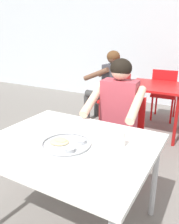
{
  "coord_description": "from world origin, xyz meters",
  "views": [
    {
      "loc": [
        0.84,
        -1.19,
        1.44
      ],
      "look_at": [
        0.03,
        0.24,
        0.87
      ],
      "focal_mm": 36.79,
      "sensor_mm": 36.0,
      "label": 1
    }
  ],
  "objects_px": {
    "diner_foreground": "(116,112)",
    "chair_red_left": "(119,97)",
    "table_foreground": "(69,151)",
    "thali_tray": "(67,144)",
    "patron_background": "(108,81)",
    "chair_red_far": "(164,92)",
    "chair_foreground": "(122,128)",
    "table_background_red": "(157,91)",
    "drinking_cup": "(120,139)"
  },
  "relations": [
    {
      "from": "thali_tray",
      "to": "diner_foreground",
      "type": "height_order",
      "value": "diner_foreground"
    },
    {
      "from": "drinking_cup",
      "to": "chair_red_far",
      "type": "distance_m",
      "value": 2.6
    },
    {
      "from": "diner_foreground",
      "to": "chair_red_far",
      "type": "bearing_deg",
      "value": 88.69
    },
    {
      "from": "table_background_red",
      "to": "chair_red_left",
      "type": "xyz_separation_m",
      "value": [
        -0.57,
        -0.04,
        -0.15
      ]
    },
    {
      "from": "drinking_cup",
      "to": "diner_foreground",
      "type": "height_order",
      "value": "diner_foreground"
    },
    {
      "from": "diner_foreground",
      "to": "chair_red_left",
      "type": "xyz_separation_m",
      "value": [
        -0.53,
        1.35,
        -0.24
      ]
    },
    {
      "from": "thali_tray",
      "to": "table_background_red",
      "type": "height_order",
      "value": "thali_tray"
    },
    {
      "from": "chair_red_left",
      "to": "table_background_red",
      "type": "bearing_deg",
      "value": 3.74
    },
    {
      "from": "chair_red_left",
      "to": "patron_background",
      "type": "xyz_separation_m",
      "value": [
        -0.22,
        0.05,
        0.23
      ]
    },
    {
      "from": "diner_foreground",
      "to": "chair_red_left",
      "type": "bearing_deg",
      "value": 111.31
    },
    {
      "from": "thali_tray",
      "to": "table_foreground",
      "type": "bearing_deg",
      "value": 102.93
    },
    {
      "from": "table_background_red",
      "to": "patron_background",
      "type": "xyz_separation_m",
      "value": [
        -0.79,
        0.01,
        0.08
      ]
    },
    {
      "from": "table_foreground",
      "to": "chair_red_far",
      "type": "distance_m",
      "value": 2.7
    },
    {
      "from": "table_foreground",
      "to": "table_background_red",
      "type": "xyz_separation_m",
      "value": [
        0.08,
        2.13,
        -0.02
      ]
    },
    {
      "from": "chair_red_far",
      "to": "chair_foreground",
      "type": "bearing_deg",
      "value": -91.97
    },
    {
      "from": "thali_tray",
      "to": "drinking_cup",
      "type": "distance_m",
      "value": 0.36
    },
    {
      "from": "diner_foreground",
      "to": "chair_foreground",
      "type": "bearing_deg",
      "value": 93.96
    },
    {
      "from": "chair_red_left",
      "to": "chair_foreground",
      "type": "bearing_deg",
      "value": -65.71
    },
    {
      "from": "diner_foreground",
      "to": "chair_red_left",
      "type": "relative_size",
      "value": 1.48
    },
    {
      "from": "table_background_red",
      "to": "thali_tray",
      "type": "bearing_deg",
      "value": -91.89
    },
    {
      "from": "diner_foreground",
      "to": "chair_red_left",
      "type": "distance_m",
      "value": 1.47
    },
    {
      "from": "chair_foreground",
      "to": "patron_background",
      "type": "distance_m",
      "value": 1.41
    },
    {
      "from": "table_background_red",
      "to": "patron_background",
      "type": "relative_size",
      "value": 0.71
    },
    {
      "from": "drinking_cup",
      "to": "chair_foreground",
      "type": "height_order",
      "value": "drinking_cup"
    },
    {
      "from": "thali_tray",
      "to": "chair_foreground",
      "type": "height_order",
      "value": "chair_foreground"
    },
    {
      "from": "table_foreground",
      "to": "thali_tray",
      "type": "xyz_separation_m",
      "value": [
        0.01,
        -0.04,
        0.08
      ]
    },
    {
      "from": "chair_foreground",
      "to": "chair_red_far",
      "type": "relative_size",
      "value": 0.91
    },
    {
      "from": "chair_red_far",
      "to": "patron_background",
      "type": "relative_size",
      "value": 0.74
    },
    {
      "from": "patron_background",
      "to": "chair_red_far",
      "type": "bearing_deg",
      "value": 34.8
    },
    {
      "from": "chair_foreground",
      "to": "table_background_red",
      "type": "height_order",
      "value": "chair_foreground"
    },
    {
      "from": "table_foreground",
      "to": "chair_red_far",
      "type": "bearing_deg",
      "value": 88.24
    },
    {
      "from": "table_foreground",
      "to": "patron_background",
      "type": "distance_m",
      "value": 2.26
    },
    {
      "from": "chair_foreground",
      "to": "chair_red_far",
      "type": "bearing_deg",
      "value": 88.03
    },
    {
      "from": "table_foreground",
      "to": "chair_foreground",
      "type": "xyz_separation_m",
      "value": [
        0.02,
        0.96,
        -0.18
      ]
    },
    {
      "from": "diner_foreground",
      "to": "chair_red_far",
      "type": "height_order",
      "value": "diner_foreground"
    },
    {
      "from": "patron_background",
      "to": "drinking_cup",
      "type": "bearing_deg",
      "value": -62.85
    },
    {
      "from": "diner_foreground",
      "to": "table_background_red",
      "type": "bearing_deg",
      "value": 88.19
    },
    {
      "from": "diner_foreground",
      "to": "patron_background",
      "type": "distance_m",
      "value": 1.59
    },
    {
      "from": "drinking_cup",
      "to": "diner_foreground",
      "type": "distance_m",
      "value": 0.69
    },
    {
      "from": "chair_red_far",
      "to": "table_background_red",
      "type": "bearing_deg",
      "value": -90.06
    },
    {
      "from": "chair_foreground",
      "to": "diner_foreground",
      "type": "height_order",
      "value": "diner_foreground"
    },
    {
      "from": "chair_red_far",
      "to": "diner_foreground",
      "type": "bearing_deg",
      "value": -91.31
    },
    {
      "from": "chair_foreground",
      "to": "patron_background",
      "type": "height_order",
      "value": "patron_background"
    },
    {
      "from": "chair_red_far",
      "to": "patron_background",
      "type": "distance_m",
      "value": 0.99
    },
    {
      "from": "drinking_cup",
      "to": "patron_background",
      "type": "distance_m",
      "value": 2.28
    },
    {
      "from": "table_background_red",
      "to": "patron_background",
      "type": "height_order",
      "value": "patron_background"
    },
    {
      "from": "table_foreground",
      "to": "table_background_red",
      "type": "distance_m",
      "value": 2.13
    },
    {
      "from": "table_background_red",
      "to": "chair_red_left",
      "type": "distance_m",
      "value": 0.59
    },
    {
      "from": "table_background_red",
      "to": "chair_red_far",
      "type": "height_order",
      "value": "chair_red_far"
    },
    {
      "from": "drinking_cup",
      "to": "diner_foreground",
      "type": "bearing_deg",
      "value": 114.85
    }
  ]
}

